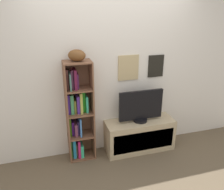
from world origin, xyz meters
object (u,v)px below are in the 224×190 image
(football, at_px, (77,55))
(television, at_px, (141,107))
(tv_stand, at_px, (139,135))
(bookshelf, at_px, (78,113))

(football, distance_m, television, 1.26)
(football, distance_m, tv_stand, 1.64)
(tv_stand, xyz_separation_m, television, (0.00, 0.00, 0.51))
(bookshelf, bearing_deg, television, -5.29)
(tv_stand, height_order, television, television)
(bookshelf, height_order, football, football)
(tv_stand, distance_m, television, 0.51)
(television, bearing_deg, tv_stand, -90.00)
(tv_stand, bearing_deg, football, 176.35)
(television, bearing_deg, football, 176.42)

